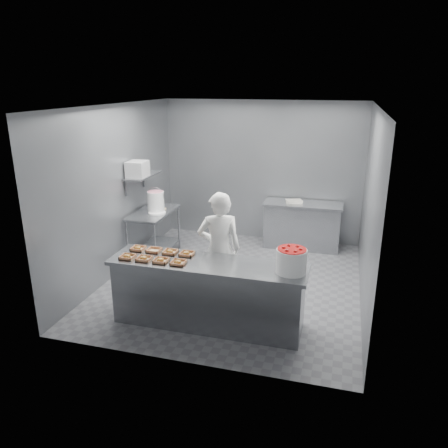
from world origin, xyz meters
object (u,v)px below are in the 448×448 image
Objects in this scene: service_counter at (208,293)px; tray_3 at (178,262)px; back_counter at (302,225)px; strawberry_tub at (291,260)px; tray_5 at (154,250)px; tray_2 at (161,260)px; appliance at (137,169)px; glaze_bucket at (156,201)px; prep_table at (154,228)px; tray_0 at (127,257)px; tray_4 at (138,248)px; tray_6 at (170,252)px; tray_1 at (144,258)px; tray_7 at (187,254)px; worker at (219,250)px.

service_counter is 13.88× the size of tray_3.
back_counter is 3.34m from strawberry_tub.
tray_5 reaches higher than service_counter.
service_counter is 13.88× the size of tray_2.
appliance reaches higher than tray_5.
glaze_bucket reaches higher than tray_2.
back_counter is at bearing 27.01° from prep_table.
tray_0 is at bearing -74.54° from prep_table.
tray_4 and tray_6 have the same top height.
strawberry_tub is (1.91, 0.13, 0.14)m from tray_1.
tray_5 is at bearing 180.00° from tray_7.
tray_0 is 0.40m from tray_5.
tray_1 is 1.11m from worker.
tray_4 is at bearing 156.52° from tray_3.
appliance is at bearing -52.57° from worker.
glaze_bucket reaches higher than tray_7.
back_counter is 4.19× the size of appliance.
glaze_bucket is at bearing 109.93° from tray_1.
tray_0 is 2.16m from strawberry_tub.
tray_0 is at bearing 180.00° from tray_3.
service_counter is 0.60m from tray_3.
tray_2 is 1.00× the size of tray_5.
appliance is (-1.23, 1.92, 0.78)m from tray_2.
tray_6 is at bearing -60.70° from glaze_bucket.
prep_table is at bearing 105.46° from tray_0.
strawberry_tub is 1.05× the size of appliance.
tray_4 is 0.24m from tray_5.
tray_2 is 2.33m from glaze_bucket.
tray_1 is at bearing -70.07° from glaze_bucket.
tray_2 is at bearing -59.37° from appliance.
tray_6 is at bearing 127.50° from tray_3.
tray_3 is 2.54m from appliance.
tray_1 is 0.39m from tray_6.
tray_3 is at bearing 0.00° from tray_1.
tray_4 is 1.00× the size of tray_5.
glaze_bucket is at bearing 113.18° from tray_5.
tray_3 reaches higher than tray_5.
appliance reaches higher than tray_6.
tray_5 is (0.24, 0.00, -0.00)m from tray_4.
prep_table is 1.91m from tray_4.
service_counter is 13.88× the size of tray_5.
worker is (1.05, 0.76, -0.08)m from tray_0.
tray_1 is 0.11× the size of worker.
service_counter is 0.96m from tray_5.
tray_5 reaches higher than back_counter.
back_counter is at bearing 68.04° from tray_7.
glaze_bucket is at bearing 129.32° from service_counter.
tray_1 is at bearing -169.30° from service_counter.
tray_6 is (1.06, -1.79, 0.33)m from prep_table.
tray_3 reaches higher than back_counter.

